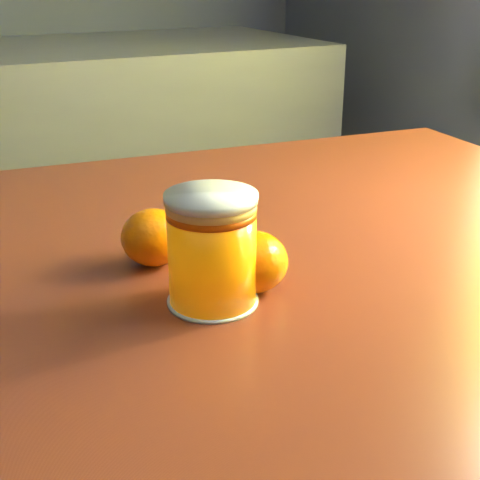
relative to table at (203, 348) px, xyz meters
name	(u,v)px	position (x,y,z in m)	size (l,w,h in m)	color
table	(203,348)	(0.00, 0.00, 0.00)	(1.16, 0.86, 0.82)	maroon
juice_glass	(212,250)	(-0.03, -0.09, 0.15)	(0.08, 0.08, 0.10)	orange
orange_front	(253,262)	(0.01, -0.09, 0.13)	(0.06, 0.06, 0.05)	orange
orange_back	(154,237)	(-0.05, 0.00, 0.13)	(0.06, 0.06, 0.05)	orange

